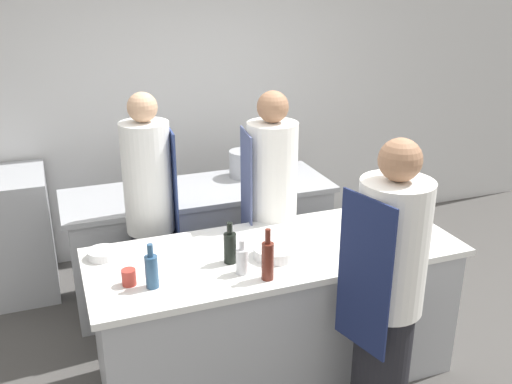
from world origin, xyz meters
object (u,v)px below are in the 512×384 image
at_px(bottle_cooking_oil, 152,270).
at_px(chef_at_prep_near, 387,296).
at_px(bottle_vinegar, 242,260).
at_px(bowl_ceramic_blue, 275,252).
at_px(oven_range, 6,236).
at_px(bottle_wine, 230,247).
at_px(chef_at_stove, 151,219).
at_px(cup, 129,277).
at_px(stockpot, 244,164).
at_px(chef_at_pass_far, 271,215).
at_px(bowl_prep_small, 102,254).
at_px(bowl_mixing_large, 389,235).
at_px(bottle_olive_oil, 268,260).

bearing_deg(bottle_cooking_oil, chef_at_prep_near, -22.52).
bearing_deg(bottle_vinegar, bowl_ceramic_blue, 25.95).
bearing_deg(bowl_ceramic_blue, oven_range, 131.66).
distance_m(chef_at_prep_near, bottle_wine, 0.92).
bearing_deg(bottle_vinegar, chef_at_stove, 109.51).
distance_m(chef_at_prep_near, cup, 1.39).
bearing_deg(stockpot, bottle_cooking_oil, -124.90).
relative_size(chef_at_prep_near, stockpot, 7.08).
height_order(chef_at_prep_near, cup, chef_at_prep_near).
xyz_separation_m(chef_at_prep_near, chef_at_pass_far, (-0.19, 1.18, 0.02)).
xyz_separation_m(bowl_prep_small, bowl_ceramic_blue, (0.97, -0.35, 0.01)).
bearing_deg(bottle_wine, oven_range, 126.86).
distance_m(chef_at_pass_far, bottle_wine, 0.77).
distance_m(oven_range, bowl_mixing_large, 3.04).
relative_size(bowl_mixing_large, stockpot, 0.87).
bearing_deg(chef_at_pass_far, bottle_cooking_oil, 133.27).
xyz_separation_m(bottle_wine, bowl_ceramic_blue, (0.27, -0.03, -0.07)).
height_order(chef_at_pass_far, cup, chef_at_pass_far).
relative_size(chef_at_pass_far, cup, 19.56).
height_order(bottle_cooking_oil, bowl_ceramic_blue, bottle_cooking_oil).
bearing_deg(oven_range, cup, -67.99).
xyz_separation_m(bottle_olive_oil, bowl_prep_small, (-0.83, 0.58, -0.09)).
bearing_deg(cup, chef_at_pass_far, 30.18).
xyz_separation_m(bottle_vinegar, bowl_mixing_large, (1.01, 0.07, -0.04)).
height_order(chef_at_prep_near, stockpot, chef_at_prep_near).
bearing_deg(bowl_mixing_large, stockpot, 107.04).
bearing_deg(bottle_wine, bowl_mixing_large, -4.29).
bearing_deg(bowl_ceramic_blue, stockpot, 77.89).
xyz_separation_m(bottle_vinegar, bottle_wine, (-0.02, 0.15, 0.02)).
xyz_separation_m(oven_range, bottle_vinegar, (1.36, -1.93, 0.48)).
bearing_deg(bottle_olive_oil, oven_range, 125.78).
height_order(chef_at_pass_far, bowl_mixing_large, chef_at_pass_far).
height_order(cup, stockpot, stockpot).
bearing_deg(bottle_olive_oil, bottle_wine, 117.38).
bearing_deg(bowl_mixing_large, bottle_wine, 175.71).
bearing_deg(oven_range, bowl_mixing_large, -38.17).
bearing_deg(stockpot, bowl_prep_small, -139.79).
height_order(oven_range, bottle_wine, bottle_wine).
height_order(bottle_olive_oil, cup, bottle_olive_oil).
bearing_deg(bowl_ceramic_blue, chef_at_stove, 125.25).
height_order(bowl_mixing_large, bowl_prep_small, bowl_mixing_large).
relative_size(chef_at_stove, bottle_wine, 7.05).
bearing_deg(cup, bottle_cooking_oil, -30.78).
height_order(bowl_mixing_large, bowl_ceramic_blue, bowl_mixing_large).
distance_m(bottle_cooking_oil, cup, 0.14).
height_order(bowl_ceramic_blue, stockpot, stockpot).
relative_size(chef_at_prep_near, chef_at_pass_far, 0.98).
distance_m(chef_at_pass_far, bowl_ceramic_blue, 0.64).
height_order(oven_range, bottle_olive_oil, bottle_olive_oil).
bearing_deg(bowl_prep_small, bottle_vinegar, -33.11).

